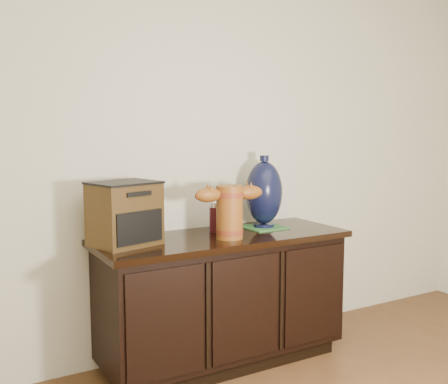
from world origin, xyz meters
TOP-DOWN VIEW (x-y plane):
  - sideboard at (0.00, 2.23)m, footprint 1.46×0.56m
  - terracotta_vessel at (-0.01, 2.13)m, footprint 0.41×0.16m
  - tv_radio at (-0.56, 2.26)m, footprint 0.39×0.35m
  - green_mat at (0.33, 2.30)m, footprint 0.24×0.24m
  - lamp_base at (0.33, 2.30)m, footprint 0.23×0.23m
  - spray_can at (0.00, 2.33)m, footprint 0.06×0.06m

SIDE VIEW (x-z plane):
  - sideboard at x=0.00m, z-range 0.01..0.76m
  - green_mat at x=0.33m, z-range 0.76..0.76m
  - spray_can at x=0.00m, z-range 0.75..0.93m
  - terracotta_vessel at x=-0.01m, z-range 0.77..1.07m
  - tv_radio at x=-0.56m, z-range 0.75..1.09m
  - lamp_base at x=0.33m, z-range 0.75..1.19m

